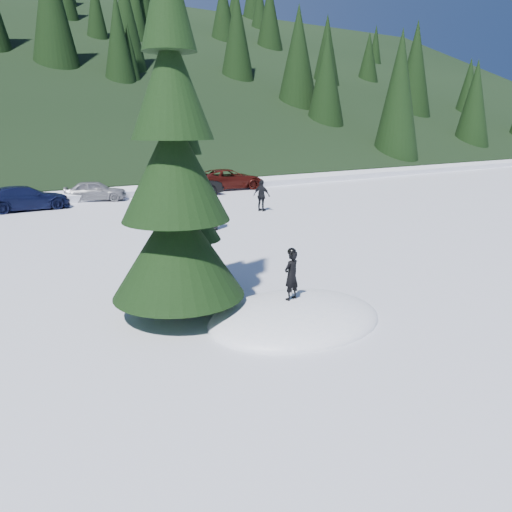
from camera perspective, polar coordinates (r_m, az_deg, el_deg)
ground at (r=12.28m, az=4.46°, el=-7.29°), size 200.00×200.00×0.00m
snow_mound at (r=12.28m, az=4.46°, el=-7.29°), size 4.48×3.52×0.96m
spruce_tall at (r=11.83m, az=-9.26°, el=8.35°), size 3.20×3.20×8.60m
spruce_short at (r=13.68m, az=-7.74°, el=4.12°), size 2.20×2.20×5.37m
child_skier at (r=12.05m, az=4.06°, el=-2.22°), size 0.50×0.38×1.22m
adult_0 at (r=22.38m, az=-4.99°, el=5.22°), size 1.00×1.08×1.79m
adult_1 at (r=27.27m, az=0.66°, el=6.91°), size 0.80×1.08×1.70m
adult_2 at (r=27.42m, az=-8.75°, el=6.63°), size 1.10×0.77×1.55m
car_3 at (r=30.40m, az=-24.85°, el=6.03°), size 4.64×1.94×1.34m
car_4 at (r=32.61m, az=-17.88°, el=7.12°), size 3.96×2.88×1.25m
car_5 at (r=33.27m, az=-7.73°, el=8.04°), size 4.57×1.74×1.49m
car_6 at (r=36.66m, az=-3.22°, el=8.76°), size 5.54×3.03×1.47m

